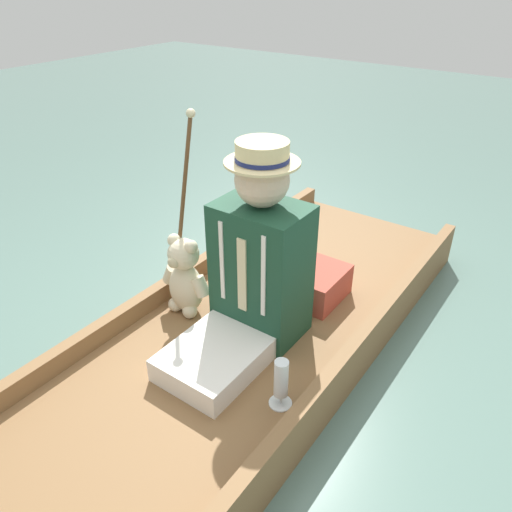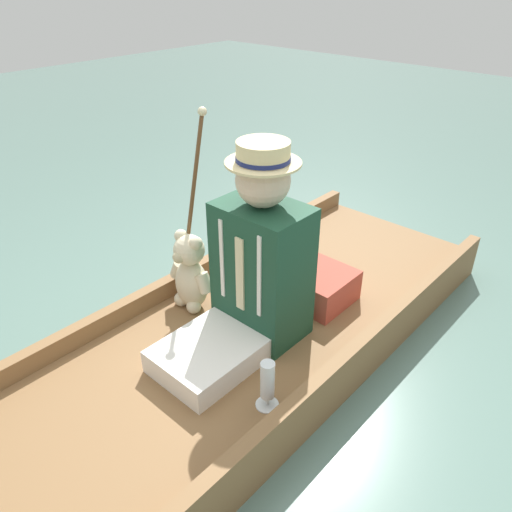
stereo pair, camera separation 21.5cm
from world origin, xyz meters
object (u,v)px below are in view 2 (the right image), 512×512
seated_person (254,269)px  teddy_bear (190,273)px  walking_cane (193,193)px  wine_glass (267,382)px

seated_person → teddy_bear: size_ratio=2.19×
teddy_bear → walking_cane: walking_cane is taller
wine_glass → teddy_bear: bearing=-19.0°
seated_person → walking_cane: bearing=-4.5°
seated_person → teddy_bear: bearing=12.9°
seated_person → wine_glass: (-0.34, 0.29, -0.23)m
wine_glass → walking_cane: (0.82, -0.38, 0.42)m
teddy_bear → wine_glass: 0.76m
seated_person → wine_glass: bearing=144.9°
teddy_bear → wine_glass: bearing=161.0°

